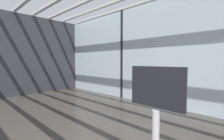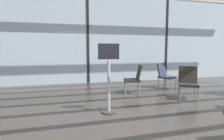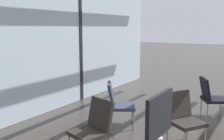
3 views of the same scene
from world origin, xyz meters
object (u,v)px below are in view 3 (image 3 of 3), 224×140
(lounge_chair_1, at_px, (118,102))
(lounge_chair_2, at_px, (94,126))
(lounge_chair_4, at_px, (211,95))
(lounge_chair_0, at_px, (183,115))

(lounge_chair_1, relative_size, lounge_chair_2, 1.00)
(lounge_chair_2, bearing_deg, lounge_chair_4, 85.31)
(lounge_chair_0, relative_size, lounge_chair_1, 1.00)
(lounge_chair_0, height_order, lounge_chair_1, same)
(lounge_chair_0, bearing_deg, lounge_chair_2, 171.95)
(lounge_chair_1, height_order, lounge_chair_4, same)
(lounge_chair_0, distance_m, lounge_chair_2, 1.49)
(lounge_chair_4, bearing_deg, lounge_chair_2, 128.30)
(lounge_chair_1, height_order, lounge_chair_2, same)
(lounge_chair_0, xyz_separation_m, lounge_chair_4, (1.59, -0.10, 0.00))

